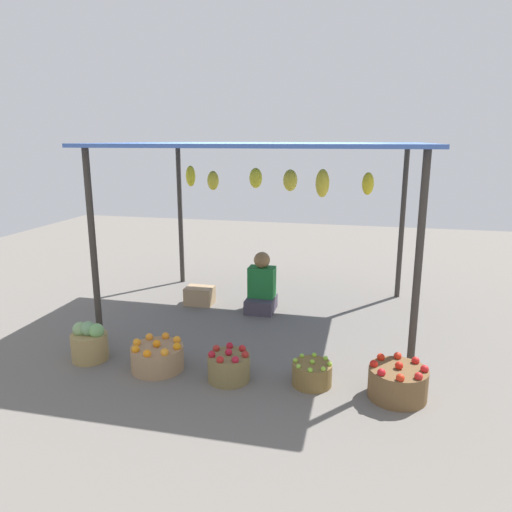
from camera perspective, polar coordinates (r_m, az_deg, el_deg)
ground_plane at (r=6.14m, az=1.42°, el=-7.21°), size 14.00×14.00×0.00m
market_stall_structure at (r=5.75m, az=1.59°, el=11.81°), size 3.56×2.73×2.15m
vendor_person at (r=6.28m, az=0.66°, el=-3.85°), size 0.36×0.44×0.78m
basket_cabbages at (r=5.24m, az=-19.13°, el=-9.71°), size 0.36×0.36×0.41m
basket_oranges at (r=4.89m, az=-11.61°, el=-11.62°), size 0.51×0.51×0.30m
basket_red_apples at (r=4.60m, az=-3.24°, el=-12.92°), size 0.40×0.40×0.31m
basket_limes at (r=4.55m, az=6.65°, el=-13.68°), size 0.36×0.36×0.25m
basket_red_tomatoes at (r=4.48m, az=16.44°, el=-14.14°), size 0.50×0.50×0.33m
wooden_crate_near_vendor at (r=6.60m, az=-6.70°, el=-4.69°), size 0.37×0.27×0.24m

